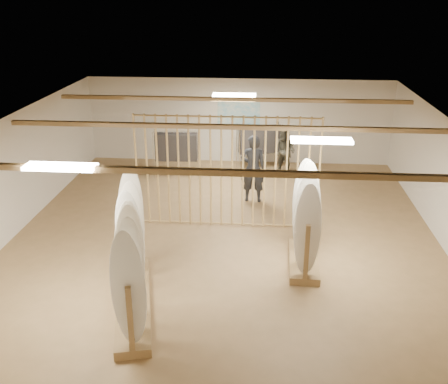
# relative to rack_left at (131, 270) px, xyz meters

# --- Properties ---
(floor) EXTENTS (12.00, 12.00, 0.00)m
(floor) POSITION_rel_rack_left_xyz_m (1.46, 2.87, -0.75)
(floor) COLOR #9A764A
(floor) RESTS_ON ground
(ceiling) EXTENTS (12.00, 12.00, 0.00)m
(ceiling) POSITION_rel_rack_left_xyz_m (1.46, 2.87, 2.05)
(ceiling) COLOR gray
(ceiling) RESTS_ON ground
(wall_back) EXTENTS (12.00, 0.00, 12.00)m
(wall_back) POSITION_rel_rack_left_xyz_m (1.46, 8.87, 0.65)
(wall_back) COLOR silver
(wall_back) RESTS_ON ground
(wall_front) EXTENTS (12.00, 0.00, 12.00)m
(wall_front) POSITION_rel_rack_left_xyz_m (1.46, -3.13, 0.65)
(wall_front) COLOR silver
(wall_front) RESTS_ON ground
(wall_left) EXTENTS (0.00, 12.00, 12.00)m
(wall_left) POSITION_rel_rack_left_xyz_m (-3.54, 2.87, 0.65)
(wall_left) COLOR silver
(wall_left) RESTS_ON ground
(ceiling_slats) EXTENTS (9.50, 6.12, 0.10)m
(ceiling_slats) POSITION_rel_rack_left_xyz_m (1.46, 2.87, 1.97)
(ceiling_slats) COLOR olive
(ceiling_slats) RESTS_ON ground
(light_panels) EXTENTS (1.20, 0.35, 0.06)m
(light_panels) POSITION_rel_rack_left_xyz_m (1.46, 2.87, 1.99)
(light_panels) COLOR white
(light_panels) RESTS_ON ground
(bamboo_partition) EXTENTS (4.45, 0.05, 2.78)m
(bamboo_partition) POSITION_rel_rack_left_xyz_m (1.46, 3.67, 0.65)
(bamboo_partition) COLOR tan
(bamboo_partition) RESTS_ON ground
(poster) EXTENTS (1.40, 0.03, 0.90)m
(poster) POSITION_rel_rack_left_xyz_m (1.46, 8.85, 0.85)
(poster) COLOR #389CC4
(poster) RESTS_ON ground
(rack_left) EXTENTS (1.30, 3.17, 2.18)m
(rack_left) POSITION_rel_rack_left_xyz_m (0.00, 0.00, 0.00)
(rack_left) COLOR olive
(rack_left) RESTS_ON floor
(rack_right) EXTENTS (0.65, 1.90, 2.19)m
(rack_right) POSITION_rel_rack_left_xyz_m (3.25, 1.87, -0.01)
(rack_right) COLOR olive
(rack_right) RESTS_ON floor
(clothing_rack_a) EXTENTS (1.38, 0.41, 1.48)m
(clothing_rack_a) POSITION_rel_rack_left_xyz_m (-0.37, 7.16, 0.21)
(clothing_rack_a) COLOR silver
(clothing_rack_a) RESTS_ON floor
(clothing_rack_b) EXTENTS (1.34, 0.69, 1.49)m
(clothing_rack_b) POSITION_rel_rack_left_xyz_m (2.16, 8.14, 0.22)
(clothing_rack_b) COLOR silver
(clothing_rack_b) RESTS_ON floor
(shopper_a) EXTENTS (0.80, 0.56, 2.14)m
(shopper_a) POSITION_rel_rack_left_xyz_m (2.05, 5.34, 0.32)
(shopper_a) COLOR #27292F
(shopper_a) RESTS_ON floor
(shopper_b) EXTENTS (1.07, 1.01, 1.75)m
(shopper_b) POSITION_rel_rack_left_xyz_m (2.96, 7.57, 0.13)
(shopper_b) COLOR #363329
(shopper_b) RESTS_ON floor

